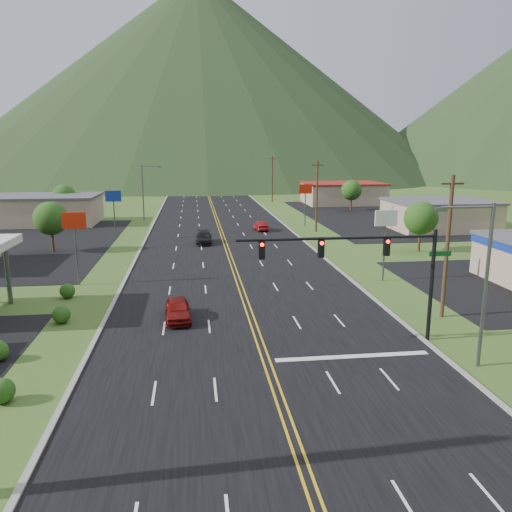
{
  "coord_description": "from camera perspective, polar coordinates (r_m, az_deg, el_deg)",
  "views": [
    {
      "loc": [
        -3.85,
        -13.84,
        11.77
      ],
      "look_at": [
        0.34,
        19.3,
        4.5
      ],
      "focal_mm": 35.0,
      "sensor_mm": 36.0,
      "label": 1
    }
  ],
  "objects": [
    {
      "name": "traffic_signal",
      "position": [
        30.38,
        12.86,
        -0.27
      ],
      "size": [
        13.1,
        0.43,
        7.0
      ],
      "color": "black",
      "rests_on": "ground"
    },
    {
      "name": "streetlight_east",
      "position": [
        28.94,
        24.35,
        -2.0
      ],
      "size": [
        3.28,
        0.25,
        9.0
      ],
      "color": "#59595E",
      "rests_on": "ground"
    },
    {
      "name": "streetlight_west",
      "position": [
        84.46,
        -12.61,
        7.51
      ],
      "size": [
        3.28,
        0.25,
        9.0
      ],
      "color": "#59595E",
      "rests_on": "ground"
    },
    {
      "name": "building_west_far",
      "position": [
        85.85,
        -23.58,
        4.9
      ],
      "size": [
        18.4,
        11.4,
        4.5
      ],
      "color": "tan",
      "rests_on": "ground"
    },
    {
      "name": "building_east_mid",
      "position": [
        78.21,
        20.21,
        4.47
      ],
      "size": [
        14.4,
        11.4,
        4.3
      ],
      "color": "tan",
      "rests_on": "ground"
    },
    {
      "name": "building_east_far",
      "position": [
        109.03,
        9.89,
        7.09
      ],
      "size": [
        16.4,
        12.4,
        4.5
      ],
      "color": "tan",
      "rests_on": "ground"
    },
    {
      "name": "pole_sign_west_a",
      "position": [
        45.5,
        -20.04,
        3.04
      ],
      "size": [
        2.0,
        0.18,
        6.4
      ],
      "color": "#59595E",
      "rests_on": "ground"
    },
    {
      "name": "pole_sign_west_b",
      "position": [
        66.95,
        -15.97,
        6.05
      ],
      "size": [
        2.0,
        0.18,
        6.4
      ],
      "color": "#59595E",
      "rests_on": "ground"
    },
    {
      "name": "pole_sign_east_a",
      "position": [
        45.6,
        14.6,
        3.41
      ],
      "size": [
        2.0,
        0.18,
        6.4
      ],
      "color": "#59595E",
      "rests_on": "ground"
    },
    {
      "name": "pole_sign_east_b",
      "position": [
        76.03,
        5.68,
        7.15
      ],
      "size": [
        2.0,
        0.18,
        6.4
      ],
      "color": "#59595E",
      "rests_on": "ground"
    },
    {
      "name": "tree_west_a",
      "position": [
        61.52,
        -22.41,
        3.99
      ],
      "size": [
        3.84,
        3.84,
        5.82
      ],
      "color": "#382314",
      "rests_on": "ground"
    },
    {
      "name": "tree_west_b",
      "position": [
        88.76,
        -21.09,
        6.37
      ],
      "size": [
        3.84,
        3.84,
        5.82
      ],
      "color": "#382314",
      "rests_on": "ground"
    },
    {
      "name": "tree_east_a",
      "position": [
        60.24,
        18.33,
        4.14
      ],
      "size": [
        3.84,
        3.84,
        5.82
      ],
      "color": "#382314",
      "rests_on": "ground"
    },
    {
      "name": "tree_east_b",
      "position": [
        96.89,
        10.86,
        7.4
      ],
      "size": [
        3.84,
        3.84,
        5.82
      ],
      "color": "#382314",
      "rests_on": "ground"
    },
    {
      "name": "utility_pole_a",
      "position": [
        36.86,
        21.02,
        1.07
      ],
      "size": [
        1.6,
        0.28,
        10.0
      ],
      "color": "#382314",
      "rests_on": "ground"
    },
    {
      "name": "utility_pole_b",
      "position": [
        71.3,
        6.96,
        6.84
      ],
      "size": [
        1.6,
        0.28,
        10.0
      ],
      "color": "#382314",
      "rests_on": "ground"
    },
    {
      "name": "utility_pole_c",
      "position": [
        110.41,
        1.87,
        8.82
      ],
      "size": [
        1.6,
        0.28,
        10.0
      ],
      "color": "#382314",
      "rests_on": "ground"
    },
    {
      "name": "utility_pole_d",
      "position": [
        149.99,
        -0.56,
        9.74
      ],
      "size": [
        1.6,
        0.28,
        10.0
      ],
      "color": "#382314",
      "rests_on": "ground"
    },
    {
      "name": "mountain_n",
      "position": [
        235.88,
        -6.59,
        19.69
      ],
      "size": [
        220.0,
        220.0,
        85.0
      ],
      "primitive_type": "cone",
      "color": "black",
      "rests_on": "ground"
    },
    {
      "name": "car_red_near",
      "position": [
        35.24,
        -8.94,
        -6.12
      ],
      "size": [
        2.01,
        4.42,
        1.47
      ],
      "primitive_type": "imported",
      "rotation": [
        0.0,
        0.0,
        0.06
      ],
      "color": "maroon",
      "rests_on": "ground"
    },
    {
      "name": "car_dark_mid",
      "position": [
        62.79,
        -5.98,
        2.05
      ],
      "size": [
        2.08,
        4.85,
        1.39
      ],
      "primitive_type": "imported",
      "rotation": [
        0.0,
        0.0,
        -0.03
      ],
      "color": "black",
      "rests_on": "ground"
    },
    {
      "name": "car_red_far",
      "position": [
        72.34,
        0.54,
        3.45
      ],
      "size": [
        1.82,
        4.19,
        1.34
      ],
      "primitive_type": "imported",
      "rotation": [
        0.0,
        0.0,
        3.24
      ],
      "color": "maroon",
      "rests_on": "ground"
    }
  ]
}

